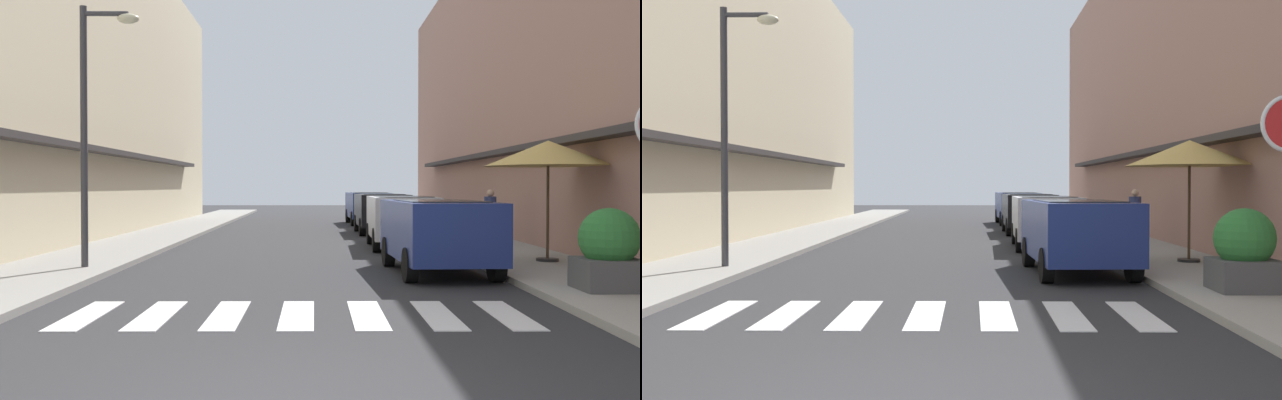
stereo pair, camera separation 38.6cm
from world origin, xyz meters
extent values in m
plane|color=#2B2B2D|center=(0.00, 15.95, 0.00)|extent=(87.71, 87.71, 0.00)
cube|color=gray|center=(-5.02, 15.95, 0.06)|extent=(2.54, 55.82, 0.12)
cube|color=#9E998E|center=(5.02, 15.95, 0.06)|extent=(2.54, 55.82, 0.12)
cube|color=beige|center=(-8.80, 16.94, 5.45)|extent=(5.00, 37.88, 10.90)
cube|color=#332D2D|center=(-6.05, 16.94, 2.80)|extent=(0.50, 26.52, 0.16)
cube|color=#A87A6B|center=(8.80, 16.94, 5.43)|extent=(5.00, 37.88, 10.86)
cube|color=#332D2D|center=(6.05, 16.94, 2.80)|extent=(0.50, 26.52, 0.16)
cube|color=silver|center=(-2.85, 4.09, 0.01)|extent=(0.45, 2.20, 0.01)
cube|color=silver|center=(-1.90, 4.09, 0.01)|extent=(0.45, 2.20, 0.01)
cube|color=silver|center=(-0.95, 4.09, 0.01)|extent=(0.45, 2.20, 0.01)
cube|color=silver|center=(0.00, 4.09, 0.01)|extent=(0.45, 2.20, 0.01)
cube|color=silver|center=(0.95, 4.09, 0.01)|extent=(0.45, 2.20, 0.01)
cube|color=silver|center=(1.90, 4.09, 0.01)|extent=(0.45, 2.20, 0.01)
cube|color=silver|center=(2.85, 4.09, 0.01)|extent=(0.45, 2.20, 0.01)
cube|color=navy|center=(2.70, 8.66, 0.89)|extent=(1.93, 4.07, 1.13)
cube|color=black|center=(2.70, 8.46, 1.19)|extent=(1.57, 2.30, 0.56)
cylinder|color=black|center=(1.85, 9.95, 0.32)|extent=(0.25, 0.65, 0.64)
cylinder|color=black|center=(3.44, 10.02, 0.32)|extent=(0.25, 0.65, 0.64)
cylinder|color=black|center=(1.97, 7.31, 0.32)|extent=(0.25, 0.65, 0.64)
cylinder|color=black|center=(3.55, 7.38, 0.32)|extent=(0.25, 0.65, 0.64)
cube|color=silver|center=(2.70, 14.55, 0.89)|extent=(1.82, 4.06, 1.13)
cube|color=black|center=(2.70, 14.35, 1.19)|extent=(1.51, 2.28, 0.56)
cylinder|color=black|center=(1.93, 15.89, 0.32)|extent=(0.23, 0.64, 0.64)
cylinder|color=black|center=(3.52, 15.86, 0.32)|extent=(0.23, 0.64, 0.64)
cylinder|color=black|center=(1.88, 13.23, 0.32)|extent=(0.23, 0.64, 0.64)
cylinder|color=black|center=(3.47, 13.21, 0.32)|extent=(0.23, 0.64, 0.64)
cube|color=black|center=(2.70, 20.67, 0.89)|extent=(1.79, 3.96, 1.13)
cube|color=black|center=(2.70, 20.47, 1.19)|extent=(1.49, 2.22, 0.56)
cylinder|color=black|center=(1.90, 21.96, 0.32)|extent=(0.23, 0.64, 0.64)
cylinder|color=black|center=(3.49, 21.98, 0.32)|extent=(0.23, 0.64, 0.64)
cylinder|color=black|center=(1.92, 19.36, 0.32)|extent=(0.23, 0.64, 0.64)
cylinder|color=black|center=(3.51, 19.37, 0.32)|extent=(0.23, 0.64, 0.64)
cube|color=navy|center=(2.70, 27.17, 0.89)|extent=(1.89, 4.52, 1.13)
cube|color=black|center=(2.70, 26.95, 1.19)|extent=(1.55, 2.54, 0.56)
cylinder|color=black|center=(1.86, 28.62, 0.32)|extent=(0.24, 0.65, 0.64)
cylinder|color=black|center=(3.45, 28.67, 0.32)|extent=(0.24, 0.65, 0.64)
cylinder|color=black|center=(1.95, 25.67, 0.32)|extent=(0.24, 0.65, 0.64)
cylinder|color=black|center=(3.54, 25.72, 0.32)|extent=(0.24, 0.65, 0.64)
cylinder|color=#38383D|center=(-4.41, 8.86, 2.74)|extent=(0.14, 0.14, 5.25)
cylinder|color=#38383D|center=(-3.96, 8.86, 5.22)|extent=(0.90, 0.10, 0.10)
ellipsoid|color=beige|center=(-3.51, 8.86, 5.12)|extent=(0.44, 0.28, 0.20)
cylinder|color=#262626|center=(5.30, 9.86, 0.15)|extent=(0.48, 0.48, 0.06)
cylinder|color=#4C3823|center=(5.30, 9.86, 1.29)|extent=(0.06, 0.06, 2.34)
cone|color=#D8B259|center=(5.30, 9.86, 2.46)|extent=(2.72, 2.72, 0.55)
cube|color=#4C4C4C|center=(4.86, 5.59, 0.37)|extent=(0.96, 0.96, 0.49)
sphere|color=#2D7533|center=(4.86, 5.59, 0.94)|extent=(0.94, 0.94, 0.94)
cylinder|color=#282B33|center=(5.18, 14.39, 0.49)|extent=(0.26, 0.26, 0.75)
cylinder|color=navy|center=(5.18, 14.39, 1.16)|extent=(0.34, 0.34, 0.59)
sphere|color=tan|center=(5.18, 14.39, 1.56)|extent=(0.20, 0.20, 0.20)
camera|label=1|loc=(0.23, -5.47, 1.75)|focal=39.81mm
camera|label=2|loc=(0.62, -5.47, 1.75)|focal=39.81mm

